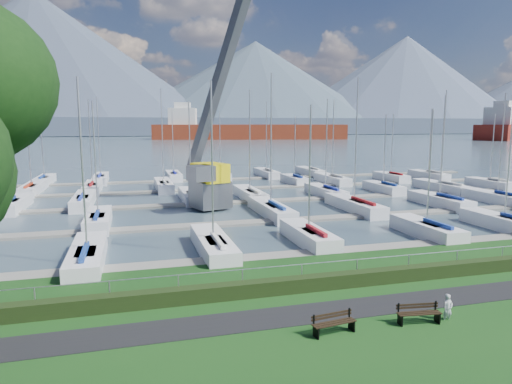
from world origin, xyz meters
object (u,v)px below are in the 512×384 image
object	(u,v)px
person	(448,305)
crane	(212,151)
bench_right	(418,313)
bench_left	(334,323)

from	to	relation	value
person	crane	distance (m)	30.43
bench_right	person	world-z (taller)	person
person	crane	xyz separation A→B (m)	(-4.47, 29.73, 4.70)
bench_right	person	bearing A→B (deg)	6.22
bench_left	person	xyz separation A→B (m)	(5.07, -0.11, 0.21)
bench_left	person	bearing A→B (deg)	-8.58
bench_left	bench_right	distance (m)	3.70
person	crane	bearing A→B (deg)	91.03
bench_left	crane	world-z (taller)	crane
bench_left	person	size ratio (longest dim) A/B	1.47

